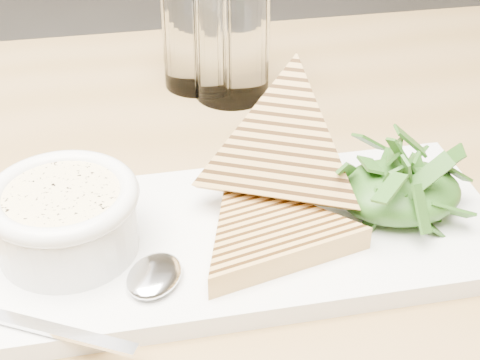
{
  "coord_description": "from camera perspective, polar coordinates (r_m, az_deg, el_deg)",
  "views": [
    {
      "loc": [
        0.23,
        -0.41,
        1.15
      ],
      "look_at": [
        0.29,
        0.06,
        0.82
      ],
      "focal_mm": 55.0,
      "sensor_mm": 36.0,
      "label": 1
    }
  ],
  "objects": [
    {
      "name": "spoon_bowl",
      "position": [
        0.53,
        -6.66,
        -7.37
      ],
      "size": [
        0.06,
        0.06,
        0.01
      ],
      "primitive_type": "ellipsoid",
      "rotation": [
        0.0,
        0.0,
        -0.45
      ],
      "color": "silver",
      "rests_on": "platter"
    },
    {
      "name": "table_top",
      "position": [
        0.64,
        -4.17,
        -4.28
      ],
      "size": [
        1.26,
        0.87,
        0.04
      ],
      "primitive_type": "cube",
      "rotation": [
        0.0,
        0.0,
        0.05
      ],
      "color": "olive",
      "rests_on": "ground"
    },
    {
      "name": "sandwich_lean",
      "position": [
        0.58,
        3.37,
        2.31
      ],
      "size": [
        0.21,
        0.21,
        0.17
      ],
      "primitive_type": null,
      "rotation": [
        0.85,
        0.0,
        -0.38
      ],
      "color": "tan",
      "rests_on": "sandwich_flat"
    },
    {
      "name": "bowl_rim",
      "position": [
        0.55,
        -13.68,
        -1.2
      ],
      "size": [
        0.11,
        0.11,
        0.01
      ],
      "primitive_type": "torus",
      "color": "white",
      "rests_on": "soup_bowl"
    },
    {
      "name": "soup_bowl",
      "position": [
        0.56,
        -13.3,
        -3.5
      ],
      "size": [
        0.11,
        0.11,
        0.04
      ],
      "primitive_type": "cylinder",
      "color": "white",
      "rests_on": "platter"
    },
    {
      "name": "salad_base",
      "position": [
        0.6,
        12.21,
        -0.88
      ],
      "size": [
        0.1,
        0.08,
        0.04
      ],
      "primitive_type": "ellipsoid",
      "color": "black",
      "rests_on": "platter"
    },
    {
      "name": "glass_far",
      "position": [
        0.81,
        -3.39,
        11.09
      ],
      "size": [
        0.07,
        0.07,
        0.11
      ],
      "primitive_type": "cylinder",
      "color": "white",
      "rests_on": "table_top"
    },
    {
      "name": "soup",
      "position": [
        0.55,
        -13.65,
        -1.37
      ],
      "size": [
        0.09,
        0.09,
        0.01
      ],
      "primitive_type": "cylinder",
      "color": "beige",
      "rests_on": "soup_bowl"
    },
    {
      "name": "platter",
      "position": [
        0.59,
        0.26,
        -4.45
      ],
      "size": [
        0.42,
        0.21,
        0.02
      ],
      "primitive_type": "cube",
      "rotation": [
        0.0,
        0.0,
        0.07
      ],
      "color": "white",
      "rests_on": "table_top"
    },
    {
      "name": "arugula_pile",
      "position": [
        0.6,
        12.3,
        -0.28
      ],
      "size": [
        0.11,
        0.1,
        0.05
      ],
      "primitive_type": null,
      "color": "#3D7424",
      "rests_on": "platter"
    },
    {
      "name": "glass_near",
      "position": [
        0.78,
        -0.67,
        10.69
      ],
      "size": [
        0.08,
        0.08,
        0.12
      ],
      "primitive_type": "cylinder",
      "color": "white",
      "rests_on": "table_top"
    },
    {
      "name": "sandwich_flat",
      "position": [
        0.56,
        2.26,
        -4.12
      ],
      "size": [
        0.19,
        0.19,
        0.02
      ],
      "primitive_type": null,
      "rotation": [
        0.0,
        0.0,
        0.3
      ],
      "color": "tan",
      "rests_on": "platter"
    },
    {
      "name": "spoon_handle",
      "position": [
        0.51,
        -14.66,
        -11.09
      ],
      "size": [
        0.12,
        0.06,
        0.0
      ],
      "primitive_type": "cube",
      "rotation": [
        0.0,
        0.0,
        -0.45
      ],
      "color": "silver",
      "rests_on": "platter"
    }
  ]
}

